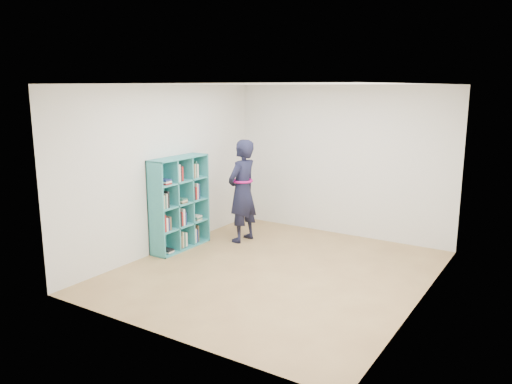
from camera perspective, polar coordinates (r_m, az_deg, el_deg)
The scene contains 9 objects.
floor at distance 7.18m, azimuth 2.19°, elevation -9.04°, with size 4.50×4.50×0.00m, color olive.
ceiling at distance 6.70m, azimuth 2.37°, elevation 12.20°, with size 4.50×4.50×0.00m, color white.
wall_left at distance 8.00m, azimuth -10.22°, elevation 2.62°, with size 0.02×4.50×2.60m, color silver.
wall_right at distance 6.09m, azimuth 18.77°, elevation -0.73°, with size 0.02×4.50×2.60m, color silver.
wall_back at distance 8.81m, azimuth 9.67°, elevation 3.49°, with size 4.00×0.02×2.60m, color silver.
wall_front at distance 5.05m, azimuth -10.69°, elevation -2.82°, with size 4.00×0.02×2.60m, color silver.
bookshelf at distance 8.08m, azimuth -8.86°, elevation -1.43°, with size 0.33×1.12×1.49m.
person at distance 8.33m, azimuth -1.57°, elevation 0.13°, with size 0.45×0.65×1.72m.
smartphone at distance 8.47m, azimuth -2.02°, elevation 1.10°, with size 0.01×0.09×0.12m.
Camera 1 is at (3.36, -5.80, 2.57)m, focal length 35.00 mm.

